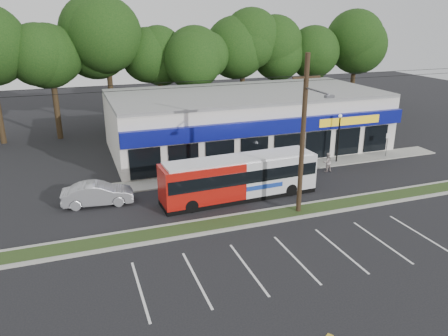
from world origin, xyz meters
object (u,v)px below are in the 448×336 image
sign_post (388,140)px  pedestrian_a (253,176)px  car_silver (98,194)px  utility_pole (301,131)px  lamp_post (339,132)px  metrobus (240,177)px  car_dark (282,167)px  pedestrian_b (327,162)px

sign_post → pedestrian_a: 14.25m
sign_post → pedestrian_a: size_ratio=1.28×
pedestrian_a → car_silver: bearing=-12.7°
utility_pole → lamp_post: 11.67m
utility_pole → car_silver: bearing=154.2°
lamp_post → metrobus: size_ratio=0.38×
sign_post → car_silver: (-25.00, -1.93, -0.79)m
lamp_post → car_silver: lamp_post is taller
lamp_post → pedestrian_a: lamp_post is taller
lamp_post → utility_pole: bearing=-136.1°
car_dark → car_silver: size_ratio=0.98×
metrobus → pedestrian_b: (8.68, 2.64, -0.78)m
metrobus → car_dark: size_ratio=2.44×
utility_pole → car_silver: utility_pole is taller
car_silver → car_dark: bearing=-81.3°
car_dark → pedestrian_a: bearing=104.9°
car_silver → pedestrian_a: 11.02m
lamp_post → car_dark: (-6.01, -1.51, -1.90)m
utility_pole → metrobus: 5.82m
car_silver → lamp_post: bearing=-77.7°
car_dark → pedestrian_a: pedestrian_a is taller
car_dark → car_silver: 14.00m
car_silver → pedestrian_a: pedestrian_a is taller
car_dark → pedestrian_b: pedestrian_b is taller
metrobus → car_silver: (-9.32, 2.15, -0.80)m
utility_pole → car_dark: utility_pole is taller
pedestrian_a → car_dark: bearing=-166.1°
utility_pole → pedestrian_b: 9.90m
metrobus → pedestrian_a: bearing=39.1°
pedestrian_b → lamp_post: bearing=-141.7°
lamp_post → car_dark: size_ratio=0.94×
metrobus → pedestrian_a: 2.36m
lamp_post → pedestrian_b: bearing=-140.4°
car_silver → metrobus: bearing=-96.9°
car_silver → pedestrian_a: size_ratio=2.67×
utility_pole → sign_post: size_ratio=22.47×
pedestrian_b → car_silver: bearing=0.3°
lamp_post → pedestrian_a: 9.60m
utility_pole → car_dark: (2.16, 6.36, -4.64)m
pedestrian_a → pedestrian_b: pedestrian_a is taller
lamp_post → pedestrian_b: lamp_post is taller
sign_post → pedestrian_a: sign_post is taller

